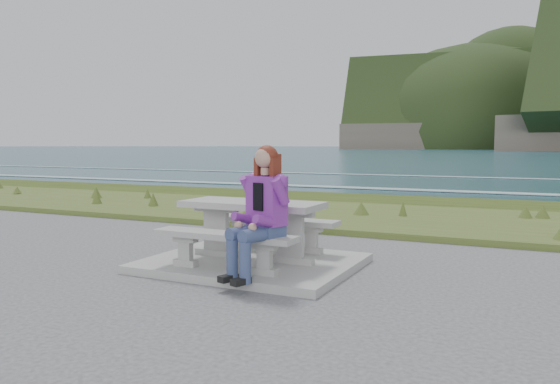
{
  "coord_description": "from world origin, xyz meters",
  "views": [
    {
      "loc": [
        3.31,
        -6.1,
        1.58
      ],
      "look_at": [
        -0.18,
        1.2,
        0.87
      ],
      "focal_mm": 35.0,
      "sensor_mm": 36.0,
      "label": 1
    }
  ],
  "objects_px": {
    "picnic_table": "(252,214)",
    "bench_seaward": "(276,225)",
    "bench_landward": "(224,241)",
    "seated_woman": "(256,229)"
  },
  "relations": [
    {
      "from": "picnic_table",
      "to": "bench_seaward",
      "type": "relative_size",
      "value": 1.0
    },
    {
      "from": "bench_landward",
      "to": "bench_seaward",
      "type": "height_order",
      "value": "same"
    },
    {
      "from": "bench_landward",
      "to": "seated_woman",
      "type": "xyz_separation_m",
      "value": [
        0.51,
        -0.13,
        0.19
      ]
    },
    {
      "from": "bench_seaward",
      "to": "picnic_table",
      "type": "bearing_deg",
      "value": -90.0
    },
    {
      "from": "picnic_table",
      "to": "seated_woman",
      "type": "relative_size",
      "value": 1.23
    },
    {
      "from": "picnic_table",
      "to": "bench_seaward",
      "type": "distance_m",
      "value": 0.74
    },
    {
      "from": "picnic_table",
      "to": "bench_landward",
      "type": "xyz_separation_m",
      "value": [
        0.0,
        -0.7,
        -0.23
      ]
    },
    {
      "from": "picnic_table",
      "to": "bench_landward",
      "type": "relative_size",
      "value": 1.0
    },
    {
      "from": "bench_landward",
      "to": "bench_seaward",
      "type": "relative_size",
      "value": 1.0
    },
    {
      "from": "bench_landward",
      "to": "seated_woman",
      "type": "height_order",
      "value": "seated_woman"
    }
  ]
}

